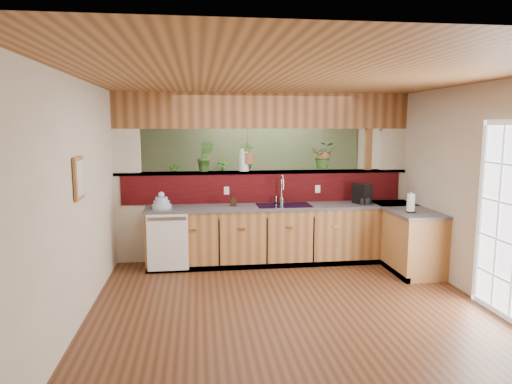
{
  "coord_description": "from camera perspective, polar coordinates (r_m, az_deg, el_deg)",
  "views": [
    {
      "loc": [
        -1.04,
        -5.74,
        2.09
      ],
      "look_at": [
        -0.21,
        0.7,
        1.15
      ],
      "focal_mm": 32.0,
      "sensor_mm": 36.0,
      "label": 1
    }
  ],
  "objects": [
    {
      "name": "sage_backwall",
      "position": [
        9.31,
        -0.89,
        3.37
      ],
      "size": [
        4.55,
        0.02,
        2.55
      ],
      "primitive_type": "cube",
      "color": "#5D6F4C",
      "rests_on": "ground"
    },
    {
      "name": "ground",
      "position": [
        6.2,
        2.81,
        -11.48
      ],
      "size": [
        4.6,
        7.0,
        0.01
      ],
      "primitive_type": "cube",
      "color": "#4F2B18",
      "rests_on": "ground"
    },
    {
      "name": "ceiling",
      "position": [
        5.86,
        2.99,
        13.22
      ],
      "size": [
        4.6,
        7.0,
        0.01
      ],
      "primitive_type": "cube",
      "color": "brown",
      "rests_on": "ground"
    },
    {
      "name": "pass_through_partition",
      "position": [
        7.22,
        1.23,
        1.08
      ],
      "size": [
        4.6,
        0.21,
        2.6
      ],
      "color": "beige",
      "rests_on": "ground"
    },
    {
      "name": "faucet",
      "position": [
        7.06,
        3.23,
        0.48
      ],
      "size": [
        0.19,
        0.2,
        0.45
      ],
      "color": "#B7B7B2",
      "rests_on": "countertop"
    },
    {
      "name": "wall_back",
      "position": [
        9.33,
        -0.91,
        3.38
      ],
      "size": [
        4.6,
        0.02,
        2.6
      ],
      "primitive_type": "cube",
      "color": "beige",
      "rests_on": "ground"
    },
    {
      "name": "shelf_plant_b",
      "position": [
        9.05,
        -4.19,
        2.46
      ],
      "size": [
        0.26,
        0.26,
        0.46
      ],
      "primitive_type": "imported",
      "rotation": [
        0.0,
        0.0,
        0.02
      ],
      "color": "#2D571E",
      "rests_on": "shelving_console"
    },
    {
      "name": "glass_jar",
      "position": [
        7.15,
        -1.53,
        4.04
      ],
      "size": [
        0.16,
        0.16,
        0.35
      ],
      "color": "silver",
      "rests_on": "pass_through_ledge"
    },
    {
      "name": "soap_dispenser",
      "position": [
        6.85,
        -2.88,
        -0.99
      ],
      "size": [
        0.09,
        0.09,
        0.19
      ],
      "primitive_type": "imported",
      "rotation": [
        0.0,
        0.0,
        -0.02
      ],
      "color": "#342113",
      "rests_on": "countertop"
    },
    {
      "name": "wall_right",
      "position": [
        6.69,
        22.69,
        0.81
      ],
      "size": [
        0.02,
        7.0,
        2.6
      ],
      "primitive_type": "cube",
      "color": "beige",
      "rests_on": "ground"
    },
    {
      "name": "coffee_maker",
      "position": [
        7.23,
        13.14,
        -0.3
      ],
      "size": [
        0.17,
        0.28,
        0.31
      ],
      "rotation": [
        0.0,
        0.0,
        0.42
      ],
      "color": "black",
      "rests_on": "countertop"
    },
    {
      "name": "framed_print",
      "position": [
        5.12,
        -21.24,
        1.62
      ],
      "size": [
        0.04,
        0.35,
        0.45
      ],
      "color": "#976334",
      "rests_on": "wall_left"
    },
    {
      "name": "shelf_plant_a",
      "position": [
        9.05,
        -10.06,
        2.19
      ],
      "size": [
        0.23,
        0.17,
        0.41
      ],
      "primitive_type": "imported",
      "rotation": [
        0.0,
        0.0,
        0.12
      ],
      "color": "#2D571E",
      "rests_on": "shelving_console"
    },
    {
      "name": "ledge_plant_left",
      "position": [
        7.11,
        -6.35,
        4.49
      ],
      "size": [
        0.31,
        0.27,
        0.48
      ],
      "primitive_type": "imported",
      "rotation": [
        0.0,
        0.0,
        -0.22
      ],
      "color": "#2D571E",
      "rests_on": "pass_through_ledge"
    },
    {
      "name": "dishwasher",
      "position": [
        6.62,
        -10.98,
        -6.2
      ],
      "size": [
        0.58,
        0.03,
        0.82
      ],
      "color": "white",
      "rests_on": "ground"
    },
    {
      "name": "pass_through_ledge",
      "position": [
        7.2,
        1.0,
        2.5
      ],
      "size": [
        4.6,
        0.21,
        0.04
      ],
      "primitive_type": "cube",
      "color": "brown",
      "rests_on": "ground"
    },
    {
      "name": "header_beam",
      "position": [
        7.17,
        1.02,
        10.11
      ],
      "size": [
        4.6,
        0.15,
        0.55
      ],
      "primitive_type": "cube",
      "color": "brown",
      "rests_on": "ground"
    },
    {
      "name": "countertop",
      "position": [
        7.06,
        8.32,
        -5.29
      ],
      "size": [
        4.14,
        1.52,
        0.9
      ],
      "color": "#976334",
      "rests_on": "ground"
    },
    {
      "name": "wall_left",
      "position": [
        5.93,
        -19.54,
        0.1
      ],
      "size": [
        0.02,
        7.0,
        2.6
      ],
      "primitive_type": "cube",
      "color": "beige",
      "rests_on": "ground"
    },
    {
      "name": "navy_sink",
      "position": [
        6.95,
        3.48,
        -2.29
      ],
      "size": [
        0.82,
        0.5,
        0.18
      ],
      "color": "black",
      "rests_on": "countertop"
    },
    {
      "name": "hanging_plant_a",
      "position": [
        7.14,
        -1.04,
        5.59
      ],
      "size": [
        0.25,
        0.2,
        0.54
      ],
      "color": "brown",
      "rests_on": "header_beam"
    },
    {
      "name": "wall_front",
      "position": [
        2.59,
        16.91,
        -9.88
      ],
      "size": [
        4.6,
        0.02,
        2.6
      ],
      "primitive_type": "cube",
      "color": "beige",
      "rests_on": "ground"
    },
    {
      "name": "french_door",
      "position": [
        5.63,
        28.86,
        -3.44
      ],
      "size": [
        0.06,
        1.02,
        2.16
      ],
      "primitive_type": "cube",
      "color": "white",
      "rests_on": "ground"
    },
    {
      "name": "paper_towel",
      "position": [
        6.69,
        18.79,
        -1.34
      ],
      "size": [
        0.13,
        0.13,
        0.28
      ],
      "color": "black",
      "rests_on": "countertop"
    },
    {
      "name": "shelving_console",
      "position": [
        9.13,
        -5.92,
        -1.83
      ],
      "size": [
        1.39,
        0.81,
        0.9
      ],
      "primitive_type": "cube",
      "rotation": [
        0.0,
        0.0,
        -0.36
      ],
      "color": "black",
      "rests_on": "ground"
    },
    {
      "name": "floor_plant",
      "position": [
        8.09,
        3.33,
        -4.09
      ],
      "size": [
        0.8,
        0.75,
        0.73
      ],
      "primitive_type": "imported",
      "rotation": [
        0.0,
        0.0,
        0.32
      ],
      "color": "#2D571E",
      "rests_on": "ground"
    },
    {
      "name": "hanging_plant_b",
      "position": [
        7.37,
        8.47,
        5.97
      ],
      "size": [
        0.47,
        0.44,
        0.55
      ],
      "color": "brown",
      "rests_on": "header_beam"
    },
    {
      "name": "dish_stack",
      "position": [
        6.77,
        -11.73,
        -1.4
      ],
      "size": [
        0.28,
        0.28,
        0.25
      ],
      "color": "#A0AFCF",
      "rests_on": "countertop"
    }
  ]
}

